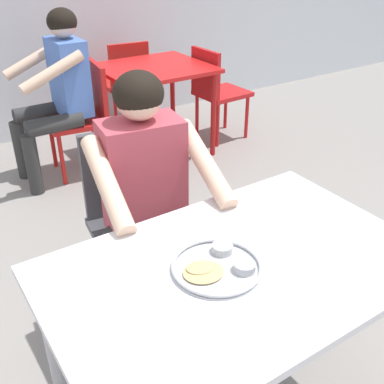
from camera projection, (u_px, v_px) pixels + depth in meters
table_foreground at (236, 283)px, 1.51m from camera, size 1.21×0.78×0.75m
thali_tray at (218, 266)px, 1.45m from camera, size 0.29×0.29×0.03m
chair_foreground at (135, 209)px, 2.22m from camera, size 0.49×0.47×0.89m
diner_foreground at (151, 192)px, 1.94m from camera, size 0.54×0.59×1.21m
table_background_red at (155, 78)px, 3.73m from camera, size 0.84×0.77×0.74m
chair_red_left at (85, 111)px, 3.51m from camera, size 0.47×0.46×0.84m
chair_red_right at (216, 88)px, 4.06m from camera, size 0.44×0.40×0.82m
chair_red_far at (126, 79)px, 4.30m from camera, size 0.43×0.47×0.82m
patron_background at (58, 83)px, 3.30m from camera, size 0.55×0.49×1.23m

